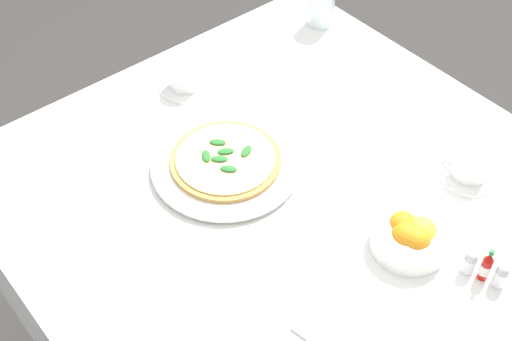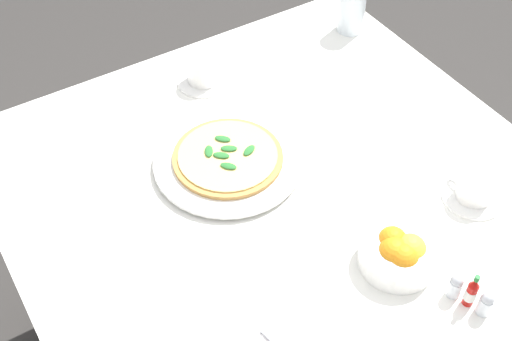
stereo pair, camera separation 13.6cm
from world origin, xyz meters
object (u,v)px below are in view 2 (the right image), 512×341
(citrus_bowl, at_px, (399,253))
(coffee_cup_center_back, at_px, (203,72))
(coffee_cup_far_left, at_px, (475,188))
(pizza, at_px, (228,157))
(hot_sauce_bottle, at_px, (471,292))
(salt_shaker, at_px, (455,286))
(pepper_shaker, at_px, (485,304))
(water_glass_near_left, at_px, (351,13))
(pizza_plate, at_px, (228,161))

(citrus_bowl, bearing_deg, coffee_cup_center_back, 4.49)
(coffee_cup_far_left, relative_size, citrus_bowl, 0.88)
(pizza, distance_m, hot_sauce_bottle, 0.57)
(salt_shaker, height_order, pepper_shaker, same)
(hot_sauce_bottle, xyz_separation_m, pepper_shaker, (-0.03, -0.01, -0.01))
(coffee_cup_center_back, bearing_deg, salt_shaker, -173.17)
(water_glass_near_left, height_order, citrus_bowl, water_glass_near_left)
(coffee_cup_center_back, distance_m, citrus_bowl, 0.68)
(salt_shaker, xyz_separation_m, pepper_shaker, (-0.06, -0.02, 0.00))
(pizza_plate, relative_size, coffee_cup_center_back, 2.47)
(salt_shaker, distance_m, pepper_shaker, 0.06)
(citrus_bowl, bearing_deg, hot_sauce_bottle, -159.72)
(water_glass_near_left, bearing_deg, coffee_cup_far_left, 166.48)
(coffee_cup_center_back, xyz_separation_m, pepper_shaker, (-0.84, -0.11, -0.01))
(pizza, bearing_deg, water_glass_near_left, -63.43)
(coffee_cup_far_left, height_order, water_glass_near_left, water_glass_near_left)
(coffee_cup_far_left, distance_m, water_glass_near_left, 0.64)
(pizza, bearing_deg, coffee_cup_far_left, -132.22)
(coffee_cup_far_left, xyz_separation_m, pepper_shaker, (-0.21, 0.18, -0.00))
(pizza, xyz_separation_m, salt_shaker, (-0.51, -0.19, 0.00))
(pizza_plate, height_order, coffee_cup_far_left, coffee_cup_far_left)
(pizza_plate, bearing_deg, pepper_shaker, -159.88)
(pizza_plate, relative_size, citrus_bowl, 2.17)
(water_glass_near_left, distance_m, hot_sauce_bottle, 0.87)
(coffee_cup_far_left, height_order, citrus_bowl, citrus_bowl)
(citrus_bowl, bearing_deg, coffee_cup_far_left, -79.43)
(citrus_bowl, height_order, pepper_shaker, citrus_bowl)
(salt_shaker, bearing_deg, pepper_shaker, -160.35)
(hot_sauce_bottle, bearing_deg, pizza_plate, 20.14)
(coffee_cup_center_back, height_order, coffee_cup_far_left, coffee_cup_center_back)
(salt_shaker, bearing_deg, pizza, 20.16)
(citrus_bowl, xyz_separation_m, salt_shaker, (-0.11, -0.04, -0.00))
(pizza_plate, xyz_separation_m, coffee_cup_center_back, (0.28, -0.09, 0.02))
(citrus_bowl, bearing_deg, salt_shaker, -159.56)
(hot_sauce_bottle, height_order, pepper_shaker, hot_sauce_bottle)
(pizza, relative_size, pepper_shaker, 4.28)
(citrus_bowl, bearing_deg, pizza, 20.08)
(pizza, height_order, coffee_cup_center_back, coffee_cup_center_back)
(citrus_bowl, distance_m, hot_sauce_bottle, 0.15)
(coffee_cup_far_left, bearing_deg, salt_shaker, 127.71)
(coffee_cup_far_left, relative_size, hot_sauce_bottle, 1.60)
(coffee_cup_center_back, height_order, hot_sauce_bottle, hot_sauce_bottle)
(coffee_cup_center_back, relative_size, water_glass_near_left, 1.11)
(pizza_plate, bearing_deg, coffee_cup_far_left, -132.21)
(pizza, bearing_deg, coffee_cup_center_back, -18.23)
(pizza_plate, bearing_deg, water_glass_near_left, -63.42)
(pizza_plate, distance_m, salt_shaker, 0.54)
(pepper_shaker, bearing_deg, citrus_bowl, 20.17)
(pizza_plate, relative_size, pepper_shaker, 5.79)
(pizza, relative_size, citrus_bowl, 1.60)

